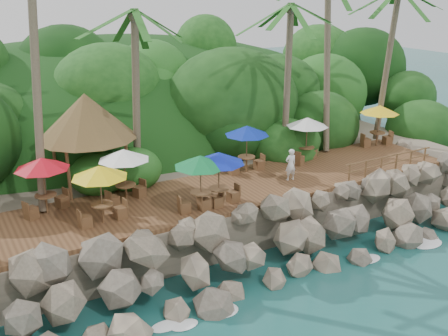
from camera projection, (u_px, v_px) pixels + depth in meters
ground at (297, 289)px, 21.42m from camera, size 140.00×140.00×0.00m
land_base at (147, 158)px, 34.13m from camera, size 32.00×25.20×2.10m
jungle_hill at (111, 144)px, 40.61m from camera, size 44.80×28.00×15.40m
seawall at (270, 244)px, 22.67m from camera, size 29.00×4.00×2.30m
terrace at (224, 191)px, 25.58m from camera, size 26.00×5.00×0.20m
jungle_foliage at (154, 177)px, 33.67m from camera, size 44.00×16.00×12.00m
foam_line at (293, 285)px, 21.65m from camera, size 25.20×0.80×0.06m
palapa at (86, 116)px, 24.99m from camera, size 4.73×4.73×4.60m
dining_clusters at (193, 152)px, 24.25m from camera, size 25.94×5.54×2.53m
railing at (389, 162)px, 27.50m from camera, size 6.10×0.10×1.00m
waiter at (291, 165)px, 26.48m from camera, size 0.63×0.44×1.66m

